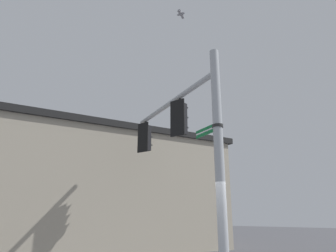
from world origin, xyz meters
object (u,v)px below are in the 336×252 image
traffic_light_nearest_pole (181,119)px  traffic_light_mid_inner (146,138)px  street_name_sign (211,129)px  bird_flying (181,14)px

traffic_light_nearest_pole → traffic_light_mid_inner: same height
street_name_sign → traffic_light_nearest_pole: bearing=153.0°
traffic_light_mid_inner → bird_flying: 5.07m
bird_flying → traffic_light_nearest_pole: bearing=126.1°
traffic_light_nearest_pole → traffic_light_mid_inner: size_ratio=1.00×
traffic_light_mid_inner → bird_flying: bearing=-34.4°
traffic_light_mid_inner → bird_flying: size_ratio=3.35×
traffic_light_nearest_pole → bird_flying: (0.71, -0.98, 3.13)m
traffic_light_nearest_pole → traffic_light_mid_inner: 2.88m
traffic_light_nearest_pole → bird_flying: size_ratio=3.35×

